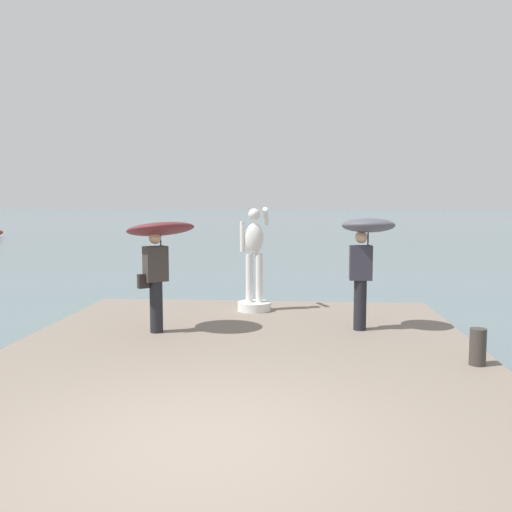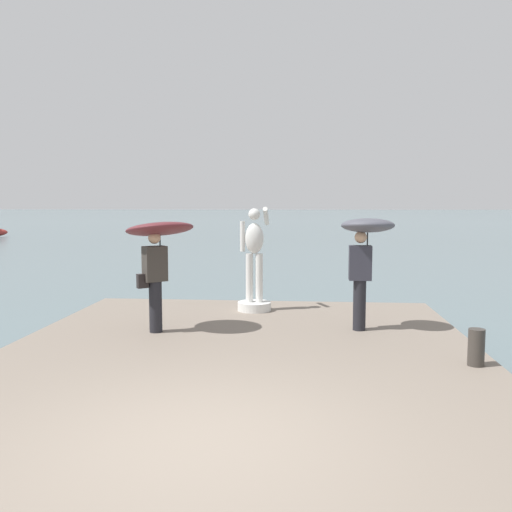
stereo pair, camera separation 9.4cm
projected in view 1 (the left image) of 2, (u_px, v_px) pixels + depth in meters
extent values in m
plane|color=slate|center=(288.00, 235.00, 44.80)|extent=(400.00, 400.00, 0.00)
cube|color=slate|center=(234.00, 384.00, 7.22)|extent=(7.30, 10.32, 0.40)
cylinder|color=silver|center=(254.00, 306.00, 11.19)|extent=(0.69, 0.69, 0.18)
cylinder|color=silver|center=(249.00, 278.00, 11.14)|extent=(0.15, 0.15, 1.00)
cylinder|color=silver|center=(259.00, 278.00, 11.13)|extent=(0.15, 0.15, 1.00)
ellipsoid|color=silver|center=(254.00, 238.00, 11.06)|extent=(0.38, 0.26, 0.62)
sphere|color=silver|center=(254.00, 214.00, 11.01)|extent=(0.24, 0.24, 0.24)
cylinder|color=silver|center=(243.00, 236.00, 11.07)|extent=(0.10, 0.10, 0.62)
cylinder|color=silver|center=(266.00, 216.00, 11.27)|extent=(0.10, 0.59, 0.40)
cylinder|color=black|center=(156.00, 307.00, 9.26)|extent=(0.22, 0.22, 0.88)
cube|color=#38332D|center=(156.00, 264.00, 9.19)|extent=(0.45, 0.43, 0.60)
sphere|color=tan|center=(155.00, 238.00, 9.15)|extent=(0.21, 0.21, 0.21)
cylinder|color=#262626|center=(161.00, 246.00, 9.26)|extent=(0.02, 0.02, 0.48)
ellipsoid|color=#5B2328|center=(160.00, 229.00, 9.24)|extent=(1.63, 1.63, 0.38)
cube|color=black|center=(143.00, 281.00, 9.11)|extent=(0.20, 0.19, 0.24)
cylinder|color=black|center=(360.00, 305.00, 9.44)|extent=(0.22, 0.22, 0.88)
cube|color=#2D2D38|center=(361.00, 263.00, 9.37)|extent=(0.38, 0.24, 0.60)
sphere|color=tan|center=(361.00, 237.00, 9.33)|extent=(0.21, 0.21, 0.21)
cylinder|color=#262626|center=(368.00, 244.00, 9.37)|extent=(0.02, 0.02, 0.53)
ellipsoid|color=#4C4C56|center=(368.00, 225.00, 9.34)|extent=(0.92, 0.93, 0.30)
cylinder|color=#38332D|center=(478.00, 347.00, 7.39)|extent=(0.22, 0.22, 0.51)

